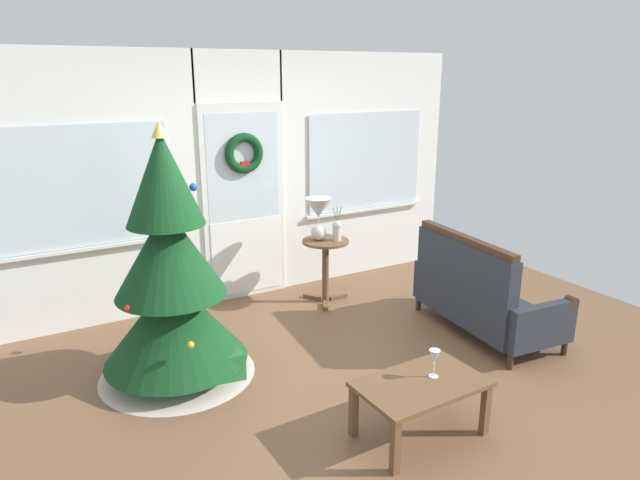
% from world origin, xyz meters
% --- Properties ---
extents(ground_plane, '(6.76, 6.76, 0.00)m').
position_xyz_m(ground_plane, '(0.00, 0.00, 0.00)').
color(ground_plane, brown).
extents(back_wall_with_door, '(5.20, 0.19, 2.55)m').
position_xyz_m(back_wall_with_door, '(0.00, 2.08, 1.28)').
color(back_wall_with_door, white).
rests_on(back_wall_with_door, ground).
extents(christmas_tree, '(1.23, 1.23, 2.01)m').
position_xyz_m(christmas_tree, '(-1.15, 0.76, 0.75)').
color(christmas_tree, '#4C331E').
rests_on(christmas_tree, ground).
extents(settee_sofa, '(0.84, 1.50, 0.96)m').
position_xyz_m(settee_sofa, '(1.48, 0.11, 0.38)').
color(settee_sofa, '#3D281C').
rests_on(settee_sofa, ground).
extents(side_table, '(0.50, 0.48, 0.68)m').
position_xyz_m(side_table, '(0.64, 1.46, 0.48)').
color(side_table, brown).
rests_on(side_table, ground).
extents(table_lamp, '(0.28, 0.28, 0.44)m').
position_xyz_m(table_lamp, '(0.58, 1.50, 0.96)').
color(table_lamp, silver).
rests_on(table_lamp, side_table).
extents(flower_vase, '(0.11, 0.10, 0.35)m').
position_xyz_m(flower_vase, '(0.74, 1.40, 0.80)').
color(flower_vase, beige).
rests_on(flower_vase, side_table).
extents(coffee_table, '(0.85, 0.54, 0.39)m').
position_xyz_m(coffee_table, '(0.01, -0.84, 0.34)').
color(coffee_table, brown).
rests_on(coffee_table, ground).
extents(wine_glass, '(0.08, 0.08, 0.20)m').
position_xyz_m(wine_glass, '(0.12, -0.83, 0.54)').
color(wine_glass, silver).
rests_on(wine_glass, coffee_table).
extents(gift_box, '(0.23, 0.21, 0.23)m').
position_xyz_m(gift_box, '(-0.83, 0.48, 0.12)').
color(gift_box, '#266633').
rests_on(gift_box, ground).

